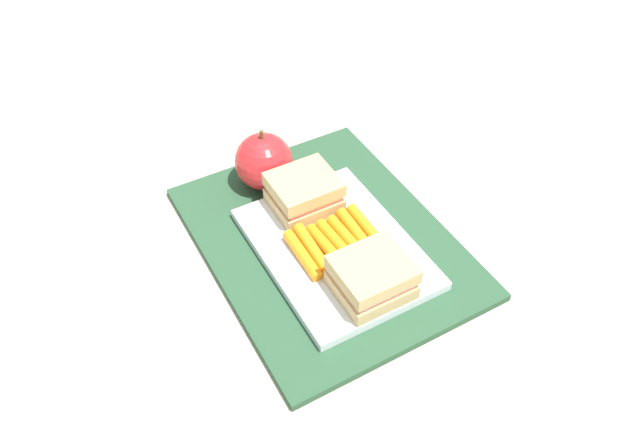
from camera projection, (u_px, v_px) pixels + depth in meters
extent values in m
plane|color=#B7AD99|center=(325.00, 244.00, 0.78)|extent=(2.40, 2.40, 0.00)
cube|color=#284C33|center=(325.00, 241.00, 0.78)|extent=(0.36, 0.28, 0.01)
cube|color=white|center=(335.00, 248.00, 0.76)|extent=(0.23, 0.17, 0.01)
cube|color=tan|center=(371.00, 285.00, 0.70)|extent=(0.07, 0.08, 0.02)
cube|color=pink|center=(372.00, 277.00, 0.69)|extent=(0.07, 0.07, 0.01)
cube|color=tan|center=(373.00, 269.00, 0.68)|extent=(0.07, 0.08, 0.02)
cube|color=tan|center=(304.00, 200.00, 0.79)|extent=(0.07, 0.08, 0.02)
cube|color=pink|center=(304.00, 192.00, 0.79)|extent=(0.07, 0.07, 0.01)
cube|color=tan|center=(304.00, 185.00, 0.78)|extent=(0.07, 0.08, 0.02)
cylinder|color=orange|center=(367.00, 227.00, 0.76)|extent=(0.08, 0.01, 0.02)
cylinder|color=orange|center=(356.00, 232.00, 0.76)|extent=(0.08, 0.01, 0.02)
cylinder|color=orange|center=(347.00, 237.00, 0.75)|extent=(0.08, 0.01, 0.02)
cylinder|color=orange|center=(336.00, 241.00, 0.75)|extent=(0.08, 0.01, 0.02)
cylinder|color=orange|center=(326.00, 246.00, 0.74)|extent=(0.08, 0.01, 0.02)
cylinder|color=orange|center=(313.00, 249.00, 0.74)|extent=(0.08, 0.01, 0.02)
cylinder|color=orange|center=(303.00, 255.00, 0.73)|extent=(0.08, 0.01, 0.02)
sphere|color=red|center=(264.00, 161.00, 0.82)|extent=(0.08, 0.08, 0.08)
cylinder|color=brown|center=(262.00, 135.00, 0.79)|extent=(0.01, 0.00, 0.01)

